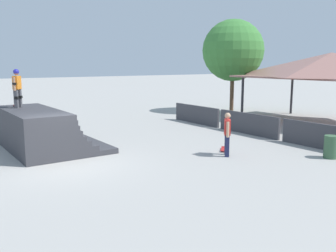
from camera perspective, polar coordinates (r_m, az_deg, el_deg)
name	(u,v)px	position (r m, az deg, el deg)	size (l,w,h in m)	color
ground_plane	(68,165)	(13.52, -15.01, -5.77)	(160.00, 160.00, 0.00)	#A3A09B
quarter_pipe_ramp	(40,132)	(16.10, -18.86, -0.84)	(4.87, 3.51, 1.66)	#38383D
skater_on_deck	(17,86)	(16.79, -22.02, 5.73)	(0.64, 0.53, 1.60)	#4C4C51
skateboard_on_deck	(16,105)	(17.44, -22.09, 2.99)	(0.81, 0.43, 0.09)	red
bystander_walking	(227,132)	(14.35, 9.02, -0.90)	(0.58, 0.51, 1.66)	#1E2347
skateboard_on_ground	(224,149)	(15.40, 8.46, -3.46)	(0.69, 0.71, 0.09)	blue
barrier_fence	(248,124)	(19.04, 12.09, 0.36)	(11.99, 0.12, 1.05)	#3D3D42
pavilion_shelter	(331,66)	(23.02, 23.57, 8.42)	(10.15, 5.72, 4.09)	#2D2D33
tree_beside_pavilion	(233,51)	(27.38, 9.88, 11.27)	(4.34, 4.34, 6.56)	brown
trash_bin	(331,147)	(15.17, 23.60, -2.94)	(0.52, 0.52, 0.85)	#385B3D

